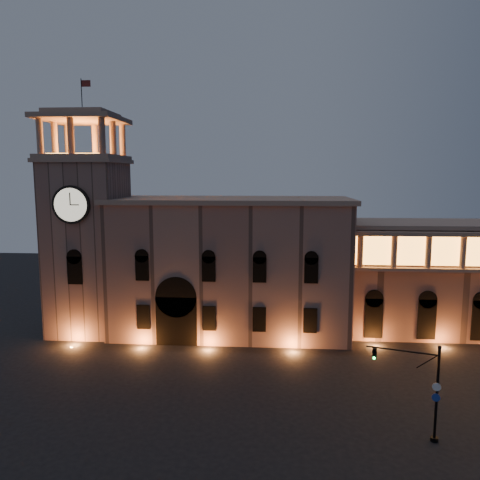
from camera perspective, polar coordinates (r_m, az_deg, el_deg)
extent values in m
plane|color=black|center=(43.10, -1.18, -20.48)|extent=(160.00, 160.00, 0.00)
cube|color=#836156|center=(61.19, -1.19, -3.39)|extent=(30.00, 12.00, 17.00)
cube|color=gray|center=(60.08, -1.22, 4.87)|extent=(30.80, 12.80, 0.60)
cube|color=black|center=(58.24, -7.64, -9.63)|extent=(5.00, 1.40, 6.00)
cylinder|color=black|center=(57.41, -7.70, -6.78)|extent=(5.00, 1.40, 5.00)
cube|color=#FF9732|center=(58.11, -7.68, -9.88)|extent=(4.20, 0.20, 5.00)
cube|color=#836156|center=(64.16, -17.97, -0.98)|extent=(9.00, 9.00, 22.00)
cube|color=gray|center=(63.48, -18.41, 9.11)|extent=(9.80, 9.80, 0.50)
cylinder|color=black|center=(59.26, -19.91, 4.07)|extent=(4.60, 0.35, 4.60)
cylinder|color=beige|center=(59.13, -19.96, 4.06)|extent=(4.00, 0.12, 4.00)
cube|color=gray|center=(63.50, -18.43, 9.56)|extent=(9.40, 9.40, 0.50)
cube|color=#FF9732|center=(63.51, -18.44, 9.83)|extent=(6.80, 6.80, 0.15)
cylinder|color=gray|center=(61.75, -23.23, 11.57)|extent=(0.76, 0.76, 4.20)
cylinder|color=gray|center=(60.13, -19.93, 11.85)|extent=(0.76, 0.76, 4.20)
cylinder|color=gray|center=(58.72, -16.47, 12.10)|extent=(0.76, 0.76, 4.20)
cylinder|color=gray|center=(68.60, -20.28, 11.29)|extent=(0.76, 0.76, 4.20)
cylinder|color=gray|center=(67.15, -17.27, 11.50)|extent=(0.76, 0.76, 4.20)
cylinder|color=gray|center=(65.89, -14.12, 11.69)|extent=(0.76, 0.76, 4.20)
cylinder|color=gray|center=(65.15, -21.68, 11.43)|extent=(0.76, 0.76, 4.20)
cylinder|color=gray|center=(62.29, -15.22, 11.89)|extent=(0.76, 0.76, 4.20)
cube|color=gray|center=(63.84, -18.62, 13.82)|extent=(9.80, 9.80, 0.60)
cube|color=gray|center=(63.91, -18.65, 14.35)|extent=(7.50, 7.50, 0.60)
cylinder|color=black|center=(64.22, -18.74, 16.39)|extent=(0.10, 0.10, 4.00)
plane|color=maroon|center=(64.23, -18.28, 17.67)|extent=(1.20, 0.00, 1.20)
cylinder|color=gray|center=(57.92, 14.44, -1.27)|extent=(0.70, 0.70, 4.00)
cylinder|color=gray|center=(58.78, 18.28, -1.29)|extent=(0.70, 0.70, 4.00)
cylinder|color=gray|center=(59.89, 21.99, -1.30)|extent=(0.70, 0.70, 4.00)
cylinder|color=gray|center=(61.24, 25.55, -1.31)|extent=(0.70, 0.70, 4.00)
cylinder|color=black|center=(40.64, 22.86, -17.07)|extent=(0.21, 0.21, 7.50)
cylinder|color=black|center=(42.25, 22.58, -21.50)|extent=(0.60, 0.60, 0.32)
sphere|color=black|center=(39.21, 23.17, -11.94)|extent=(0.30, 0.30, 0.30)
cylinder|color=black|center=(39.40, 19.13, -12.63)|extent=(5.15, 1.72, 0.13)
cube|color=black|center=(39.69, 16.08, -13.17)|extent=(0.40, 0.38, 0.91)
cylinder|color=#0CE53F|center=(39.64, 16.04, -13.66)|extent=(0.21, 0.14, 0.19)
cylinder|color=silver|center=(40.20, 22.85, -16.19)|extent=(0.63, 0.23, 0.64)
cylinder|color=navy|center=(40.55, 22.78, -17.29)|extent=(0.63, 0.23, 0.64)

